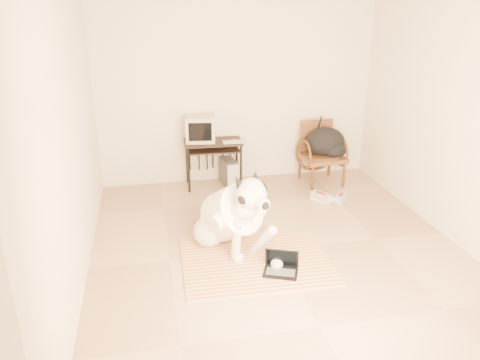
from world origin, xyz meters
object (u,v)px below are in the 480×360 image
object	(u,v)px
dog	(232,216)
crt_monitor	(200,128)
laptop	(281,266)
computer_desk	(213,148)
pc_tower	(229,173)
backpack	(327,143)
rattan_chair	(321,153)

from	to	relation	value
dog	crt_monitor	size ratio (longest dim) A/B	2.69
laptop	computer_desk	size ratio (longest dim) A/B	0.48
dog	pc_tower	world-z (taller)	dog
dog	computer_desk	bearing A→B (deg)	87.60
dog	pc_tower	bearing A→B (deg)	80.83
laptop	crt_monitor	xyz separation A→B (m)	(-0.48, 2.51, 0.78)
laptop	pc_tower	distance (m)	2.43
backpack	laptop	bearing A→B (deg)	-120.40
laptop	rattan_chair	xyz separation A→B (m)	(1.26, 2.31, 0.37)
computer_desk	rattan_chair	xyz separation A→B (m)	(1.58, -0.13, -0.13)
dog	laptop	world-z (taller)	dog
pc_tower	dog	bearing A→B (deg)	-99.17
crt_monitor	pc_tower	bearing A→B (deg)	-12.18
laptop	backpack	distance (m)	2.67
computer_desk	pc_tower	world-z (taller)	computer_desk
rattan_chair	crt_monitor	bearing A→B (deg)	173.38
dog	computer_desk	xyz separation A→B (m)	(0.08, 1.86, 0.18)
rattan_chair	dog	bearing A→B (deg)	-133.74
dog	backpack	world-z (taller)	dog
crt_monitor	pc_tower	world-z (taller)	crt_monitor
crt_monitor	rattan_chair	xyz separation A→B (m)	(1.75, -0.20, -0.41)
crt_monitor	rattan_chair	bearing A→B (deg)	-6.62
computer_desk	backpack	distance (m)	1.65
rattan_chair	backpack	world-z (taller)	rattan_chair
laptop	backpack	size ratio (longest dim) A/B	0.69
crt_monitor	rattan_chair	world-z (taller)	crt_monitor
dog	rattan_chair	world-z (taller)	dog
computer_desk	rattan_chair	bearing A→B (deg)	-4.82
crt_monitor	backpack	world-z (taller)	crt_monitor
dog	pc_tower	distance (m)	1.88
computer_desk	crt_monitor	xyz separation A→B (m)	(-0.17, 0.07, 0.28)
crt_monitor	backpack	size ratio (longest dim) A/B	0.78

